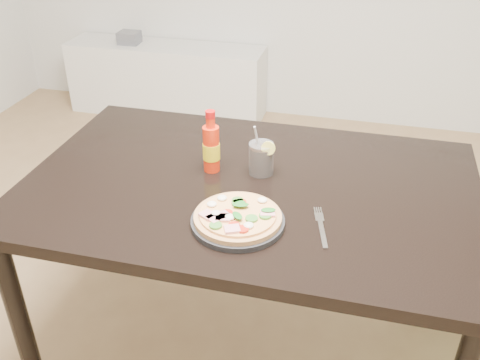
% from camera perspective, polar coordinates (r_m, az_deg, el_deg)
% --- Properties ---
extents(floor, '(4.50, 4.50, 0.00)m').
position_cam_1_polar(floor, '(2.19, -7.14, -16.64)').
color(floor, '#9E7A51').
rests_on(floor, ground).
extents(dining_table, '(1.40, 0.90, 0.75)m').
position_cam_1_polar(dining_table, '(1.71, 0.99, -2.68)').
color(dining_table, black).
rests_on(dining_table, ground).
extents(plate, '(0.26, 0.26, 0.02)m').
position_cam_1_polar(plate, '(1.47, -0.24, -4.47)').
color(plate, black).
rests_on(plate, dining_table).
extents(pizza, '(0.24, 0.24, 0.03)m').
position_cam_1_polar(pizza, '(1.46, -0.30, -3.85)').
color(pizza, tan).
rests_on(pizza, plate).
extents(hot_sauce_bottle, '(0.06, 0.06, 0.21)m').
position_cam_1_polar(hot_sauce_bottle, '(1.69, -3.08, 3.50)').
color(hot_sauce_bottle, red).
rests_on(hot_sauce_bottle, dining_table).
extents(cola_cup, '(0.09, 0.08, 0.17)m').
position_cam_1_polar(cola_cup, '(1.69, 2.28, 2.26)').
color(cola_cup, black).
rests_on(cola_cup, dining_table).
extents(fork, '(0.06, 0.19, 0.00)m').
position_cam_1_polar(fork, '(1.48, 8.62, -4.84)').
color(fork, silver).
rests_on(fork, dining_table).
extents(media_console, '(1.40, 0.34, 0.50)m').
position_cam_1_polar(media_console, '(3.95, -7.81, 10.57)').
color(media_console, white).
rests_on(media_console, ground).
extents(cd_stack, '(0.14, 0.12, 0.08)m').
position_cam_1_polar(cd_stack, '(3.94, -11.73, 14.65)').
color(cd_stack, slate).
rests_on(cd_stack, media_console).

